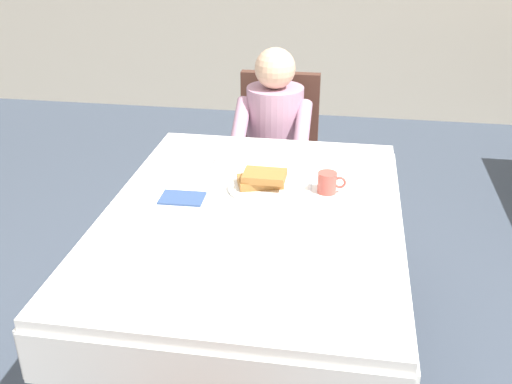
# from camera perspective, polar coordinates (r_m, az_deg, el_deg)

# --- Properties ---
(ground_plane) EXTENTS (14.00, 14.00, 0.00)m
(ground_plane) POSITION_cam_1_polar(r_m,az_deg,el_deg) (2.69, -0.31, -15.80)
(ground_plane) COLOR #3D4756
(dining_table_main) EXTENTS (1.12, 1.52, 0.74)m
(dining_table_main) POSITION_cam_1_polar(r_m,az_deg,el_deg) (2.31, -0.35, -3.71)
(dining_table_main) COLOR white
(dining_table_main) RESTS_ON ground
(chair_diner) EXTENTS (0.44, 0.45, 0.93)m
(chair_diner) POSITION_cam_1_polar(r_m,az_deg,el_deg) (3.41, 2.01, 4.28)
(chair_diner) COLOR #4C2D23
(chair_diner) RESTS_ON ground
(diner_person) EXTENTS (0.40, 0.43, 1.12)m
(diner_person) POSITION_cam_1_polar(r_m,az_deg,el_deg) (3.22, 1.69, 5.55)
(diner_person) COLOR #B2849E
(diner_person) RESTS_ON ground
(plate_breakfast) EXTENTS (0.28, 0.28, 0.02)m
(plate_breakfast) POSITION_cam_1_polar(r_m,az_deg,el_deg) (2.43, 0.62, 0.47)
(plate_breakfast) COLOR white
(plate_breakfast) RESTS_ON dining_table_main
(breakfast_stack) EXTENTS (0.20, 0.16, 0.06)m
(breakfast_stack) POSITION_cam_1_polar(r_m,az_deg,el_deg) (2.41, 0.62, 1.26)
(breakfast_stack) COLOR #A36B33
(breakfast_stack) RESTS_ON plate_breakfast
(cup_coffee) EXTENTS (0.11, 0.08, 0.08)m
(cup_coffee) POSITION_cam_1_polar(r_m,az_deg,el_deg) (2.40, 6.79, 0.89)
(cup_coffee) COLOR #B24C42
(cup_coffee) RESTS_ON dining_table_main
(syrup_pitcher) EXTENTS (0.08, 0.08, 0.07)m
(syrup_pitcher) POSITION_cam_1_polar(r_m,az_deg,el_deg) (2.61, -3.58, 2.98)
(syrup_pitcher) COLOR silver
(syrup_pitcher) RESTS_ON dining_table_main
(fork_left_of_plate) EXTENTS (0.03, 0.18, 0.00)m
(fork_left_of_plate) POSITION_cam_1_polar(r_m,az_deg,el_deg) (2.45, -3.86, 0.46)
(fork_left_of_plate) COLOR silver
(fork_left_of_plate) RESTS_ON dining_table_main
(knife_right_of_plate) EXTENTS (0.02, 0.20, 0.00)m
(knife_right_of_plate) POSITION_cam_1_polar(r_m,az_deg,el_deg) (2.40, 5.04, -0.17)
(knife_right_of_plate) COLOR silver
(knife_right_of_plate) RESTS_ON dining_table_main
(spoon_near_edge) EXTENTS (0.15, 0.02, 0.00)m
(spoon_near_edge) POSITION_cam_1_polar(r_m,az_deg,el_deg) (2.19, -1.58, -2.76)
(spoon_near_edge) COLOR silver
(spoon_near_edge) RESTS_ON dining_table_main
(napkin_folded) EXTENTS (0.17, 0.12, 0.01)m
(napkin_folded) POSITION_cam_1_polar(r_m,az_deg,el_deg) (2.37, -6.99, -0.57)
(napkin_folded) COLOR #334C7F
(napkin_folded) RESTS_ON dining_table_main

